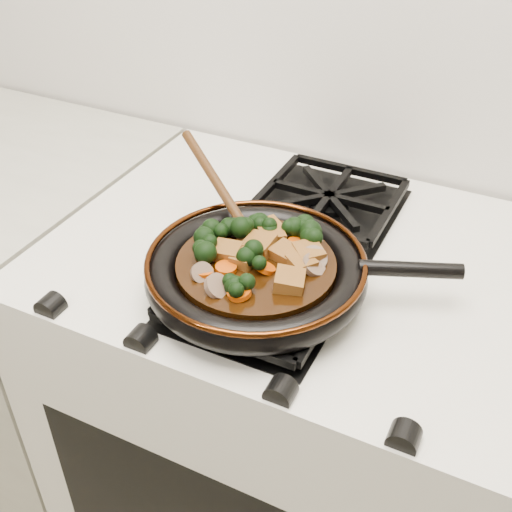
% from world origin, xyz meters
% --- Properties ---
extents(stove, '(0.76, 0.60, 0.90)m').
position_xyz_m(stove, '(0.00, 1.69, 0.45)').
color(stove, white).
rests_on(stove, ground).
extents(burner_grate_front, '(0.23, 0.23, 0.03)m').
position_xyz_m(burner_grate_front, '(0.00, 1.55, 0.91)').
color(burner_grate_front, black).
rests_on(burner_grate_front, stove).
extents(burner_grate_back, '(0.23, 0.23, 0.03)m').
position_xyz_m(burner_grate_back, '(0.00, 1.83, 0.91)').
color(burner_grate_back, black).
rests_on(burner_grate_back, stove).
extents(skillet, '(0.42, 0.31, 0.05)m').
position_xyz_m(skillet, '(-0.01, 1.56, 0.94)').
color(skillet, black).
rests_on(skillet, burner_grate_front).
extents(braising_sauce, '(0.22, 0.22, 0.02)m').
position_xyz_m(braising_sauce, '(-0.01, 1.56, 0.95)').
color(braising_sauce, black).
rests_on(braising_sauce, skillet).
extents(tofu_cube_0, '(0.05, 0.05, 0.02)m').
position_xyz_m(tofu_cube_0, '(-0.01, 1.62, 0.97)').
color(tofu_cube_0, brown).
rests_on(tofu_cube_0, braising_sauce).
extents(tofu_cube_1, '(0.05, 0.05, 0.03)m').
position_xyz_m(tofu_cube_1, '(0.05, 1.54, 0.97)').
color(tofu_cube_1, brown).
rests_on(tofu_cube_1, braising_sauce).
extents(tofu_cube_2, '(0.05, 0.05, 0.02)m').
position_xyz_m(tofu_cube_2, '(0.05, 1.58, 0.97)').
color(tofu_cube_2, brown).
rests_on(tofu_cube_2, braising_sauce).
extents(tofu_cube_3, '(0.04, 0.04, 0.02)m').
position_xyz_m(tofu_cube_3, '(0.02, 1.59, 0.97)').
color(tofu_cube_3, brown).
rests_on(tofu_cube_3, braising_sauce).
extents(tofu_cube_4, '(0.05, 0.05, 0.03)m').
position_xyz_m(tofu_cube_4, '(0.05, 1.60, 0.97)').
color(tofu_cube_4, brown).
rests_on(tofu_cube_4, braising_sauce).
extents(tofu_cube_5, '(0.03, 0.04, 0.02)m').
position_xyz_m(tofu_cube_5, '(-0.02, 1.55, 0.97)').
color(tofu_cube_5, brown).
rests_on(tofu_cube_5, braising_sauce).
extents(tofu_cube_6, '(0.05, 0.05, 0.02)m').
position_xyz_m(tofu_cube_6, '(-0.02, 1.63, 0.97)').
color(tofu_cube_6, brown).
rests_on(tofu_cube_6, braising_sauce).
extents(tofu_cube_7, '(0.04, 0.04, 0.03)m').
position_xyz_m(tofu_cube_7, '(-0.02, 1.59, 0.97)').
color(tofu_cube_7, brown).
rests_on(tofu_cube_7, braising_sauce).
extents(tofu_cube_8, '(0.04, 0.04, 0.02)m').
position_xyz_m(tofu_cube_8, '(-0.05, 1.56, 0.97)').
color(tofu_cube_8, brown).
rests_on(tofu_cube_8, braising_sauce).
extents(broccoli_floret_0, '(0.08, 0.08, 0.06)m').
position_xyz_m(broccoli_floret_0, '(-0.03, 1.63, 0.97)').
color(broccoli_floret_0, black).
rests_on(broccoli_floret_0, braising_sauce).
extents(broccoli_floret_1, '(0.10, 0.09, 0.07)m').
position_xyz_m(broccoli_floret_1, '(-0.06, 1.61, 0.97)').
color(broccoli_floret_1, black).
rests_on(broccoli_floret_1, braising_sauce).
extents(broccoli_floret_2, '(0.08, 0.08, 0.07)m').
position_xyz_m(broccoli_floret_2, '(-0.07, 1.54, 0.97)').
color(broccoli_floret_2, black).
rests_on(broccoli_floret_2, braising_sauce).
extents(broccoli_floret_3, '(0.08, 0.09, 0.07)m').
position_xyz_m(broccoli_floret_3, '(-0.00, 1.49, 0.97)').
color(broccoli_floret_3, black).
rests_on(broccoli_floret_3, braising_sauce).
extents(broccoli_floret_4, '(0.07, 0.07, 0.07)m').
position_xyz_m(broccoli_floret_4, '(-0.01, 1.55, 0.97)').
color(broccoli_floret_4, black).
rests_on(broccoli_floret_4, braising_sauce).
extents(broccoli_floret_5, '(0.08, 0.08, 0.06)m').
position_xyz_m(broccoli_floret_5, '(-0.09, 1.58, 0.97)').
color(broccoli_floret_5, black).
rests_on(broccoli_floret_5, braising_sauce).
extents(broccoli_floret_6, '(0.07, 0.06, 0.06)m').
position_xyz_m(broccoli_floret_6, '(0.04, 1.64, 0.97)').
color(broccoli_floret_6, black).
rests_on(broccoli_floret_6, braising_sauce).
extents(broccoli_floret_7, '(0.09, 0.09, 0.06)m').
position_xyz_m(broccoli_floret_7, '(0.02, 1.65, 0.97)').
color(broccoli_floret_7, black).
rests_on(broccoli_floret_7, braising_sauce).
extents(carrot_coin_0, '(0.03, 0.03, 0.01)m').
position_xyz_m(carrot_coin_0, '(-0.06, 1.51, 0.96)').
color(carrot_coin_0, '#C14205').
rests_on(carrot_coin_0, braising_sauce).
extents(carrot_coin_1, '(0.03, 0.03, 0.01)m').
position_xyz_m(carrot_coin_1, '(-0.04, 1.53, 0.96)').
color(carrot_coin_1, '#C14205').
rests_on(carrot_coin_1, braising_sauce).
extents(carrot_coin_2, '(0.03, 0.03, 0.01)m').
position_xyz_m(carrot_coin_2, '(0.03, 1.62, 0.96)').
color(carrot_coin_2, '#C14205').
rests_on(carrot_coin_2, braising_sauce).
extents(carrot_coin_3, '(0.03, 0.03, 0.01)m').
position_xyz_m(carrot_coin_3, '(0.00, 1.49, 0.96)').
color(carrot_coin_3, '#C14205').
rests_on(carrot_coin_3, braising_sauce).
extents(carrot_coin_4, '(0.03, 0.03, 0.02)m').
position_xyz_m(carrot_coin_4, '(0.01, 1.55, 0.96)').
color(carrot_coin_4, '#C14205').
rests_on(carrot_coin_4, braising_sauce).
extents(mushroom_slice_0, '(0.04, 0.04, 0.03)m').
position_xyz_m(mushroom_slice_0, '(0.07, 1.58, 0.97)').
color(mushroom_slice_0, brown).
rests_on(mushroom_slice_0, braising_sauce).
extents(mushroom_slice_1, '(0.03, 0.04, 0.03)m').
position_xyz_m(mushroom_slice_1, '(-0.03, 1.49, 0.97)').
color(mushroom_slice_1, brown).
rests_on(mushroom_slice_1, braising_sauce).
extents(mushroom_slice_2, '(0.04, 0.04, 0.02)m').
position_xyz_m(mushroom_slice_2, '(-0.07, 1.62, 0.97)').
color(mushroom_slice_2, brown).
rests_on(mushroom_slice_2, braising_sauce).
extents(mushroom_slice_3, '(0.05, 0.04, 0.03)m').
position_xyz_m(mushroom_slice_3, '(0.06, 1.60, 0.97)').
color(mushroom_slice_3, brown).
rests_on(mushroom_slice_3, braising_sauce).
extents(mushroom_slice_4, '(0.04, 0.04, 0.03)m').
position_xyz_m(mushroom_slice_4, '(-0.06, 1.50, 0.97)').
color(mushroom_slice_4, brown).
rests_on(mushroom_slice_4, braising_sauce).
extents(wooden_spoon, '(0.13, 0.10, 0.22)m').
position_xyz_m(wooden_spoon, '(-0.09, 1.64, 0.98)').
color(wooden_spoon, '#42250E').
rests_on(wooden_spoon, braising_sauce).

